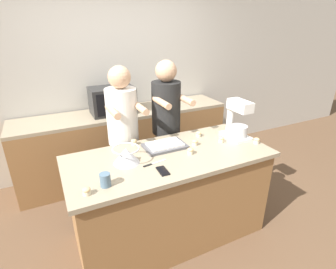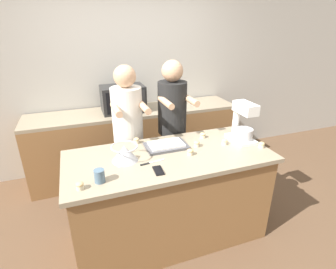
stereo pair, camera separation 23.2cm
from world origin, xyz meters
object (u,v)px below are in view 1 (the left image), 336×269
baking_tray (165,145)px  microwave_oven (112,100)px  person_left (124,139)px  knife (153,164)px  cupcake_6 (190,151)px  cupcake_0 (221,139)px  cupcake_5 (257,141)px  drinking_glass (105,180)px  cupcake_2 (86,191)px  cupcake_3 (199,134)px  cupcake_1 (195,142)px  cell_phone (163,171)px  person_right (166,130)px  cupcake_4 (134,142)px  stand_mixer (237,122)px  mixing_bowl (126,155)px

baking_tray → microwave_oven: 1.21m
person_left → knife: (0.05, -0.68, 0.04)m
person_left → cupcake_6: size_ratio=28.15×
cupcake_0 → cupcake_5: 0.34m
baking_tray → drinking_glass: drinking_glass is taller
baking_tray → drinking_glass: bearing=-149.5°
cupcake_2 → cupcake_6: size_ratio=1.00×
cupcake_3 → baking_tray: bearing=-169.6°
cupcake_0 → cupcake_1: same height
person_left → cell_phone: 0.83m
drinking_glass → cupcake_6: (0.81, 0.17, -0.02)m
person_right → cupcake_4: size_ratio=28.57×
cupcake_5 → cupcake_6: size_ratio=1.00×
person_left → drinking_glass: 0.92m
person_left → stand_mixer: person_left is taller
knife → cupcake_5: (1.07, -0.07, 0.03)m
cupcake_0 → cupcake_6: same height
mixing_bowl → cupcake_0: size_ratio=4.00×
cupcake_6 → baking_tray: bearing=123.5°
cupcake_6 → cupcake_5: bearing=-7.6°
cupcake_3 → cupcake_5: size_ratio=1.00×
stand_mixer → baking_tray: 0.78m
cupcake_0 → cupcake_5: size_ratio=1.00×
microwave_oven → knife: (-0.05, -1.43, -0.18)m
microwave_oven → cupcake_1: 1.36m
person_left → cupcake_4: 0.26m
person_left → cupcake_6: bearing=-57.4°
baking_tray → cupcake_0: size_ratio=6.82×
microwave_oven → cupcake_6: microwave_oven is taller
person_right → cupcake_0: 0.66m
knife → cupcake_4: size_ratio=3.80×
knife → cupcake_1: cupcake_1 is taller
cupcake_2 → cupcake_4: bearing=47.9°
stand_mixer → mixing_bowl: bearing=-179.3°
stand_mixer → drinking_glass: (-1.42, -0.28, -0.12)m
drinking_glass → knife: 0.46m
cupcake_2 → person_right: bearing=40.2°
microwave_oven → drinking_glass: microwave_oven is taller
person_right → stand_mixer: (0.53, -0.55, 0.20)m
drinking_glass → cupcake_5: (1.51, 0.07, -0.02)m
cupcake_2 → knife: bearing=18.3°
knife → cupcake_0: (0.78, 0.11, 0.03)m
knife → cupcake_0: cupcake_0 is taller
cupcake_6 → stand_mixer: bearing=10.2°
person_left → mixing_bowl: bearing=-104.8°
stand_mixer → knife: (-0.99, -0.13, -0.17)m
person_left → knife: bearing=-86.1°
cupcake_4 → stand_mixer: bearing=-16.5°
cupcake_1 → cupcake_2: 1.14m
person_left → cell_phone: bearing=-85.4°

